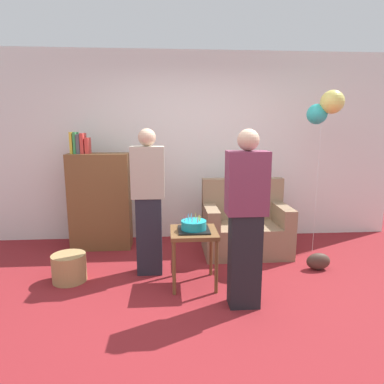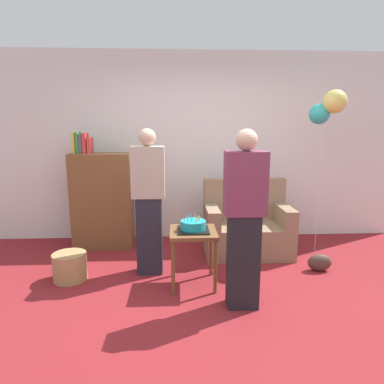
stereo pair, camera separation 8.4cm
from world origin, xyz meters
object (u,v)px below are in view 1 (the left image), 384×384
Objects in this scene: bookshelf at (100,200)px; birthday_cake at (194,226)px; handbag at (318,261)px; balloon_bunch at (326,107)px; couch at (245,227)px; person_blowing_candles at (148,202)px; wicker_basket at (69,268)px; side_table at (194,239)px; person_holding_cake at (246,219)px.

bookshelf is 1.70m from birthday_cake.
birthday_cake is (1.18, -1.22, -0.03)m from bookshelf.
bookshelf is 2.89m from handbag.
balloon_bunch is at bearing 26.06° from birthday_cake.
person_blowing_candles is (-1.23, -0.57, 0.49)m from couch.
person_blowing_candles is 2.09m from handbag.
birthday_cake is at bearing -129.74° from couch.
birthday_cake is 1.44m from wicker_basket.
handbag is 1.89m from balloon_bunch.
wicker_basket reaches higher than handbag.
person_holding_cake reaches higher than side_table.
couch is at bearing 175.66° from balloon_bunch.
bookshelf is at bearing 160.27° from handbag.
person_blowing_candles is at bearing -37.27° from person_holding_cake.
bookshelf is 0.76× the size of balloon_bunch.
wicker_basket is (-2.09, -0.73, -0.19)m from couch.
wicker_basket is 3.57m from balloon_bunch.
person_holding_cake is at bearing -46.53° from birthday_cake.
birthday_cake is 2.27m from balloon_bunch.
wicker_basket is (-1.34, 0.17, -0.35)m from side_table.
person_blowing_candles is at bearing -154.97° from couch.
person_holding_cake is 2.10m from balloon_bunch.
side_table is at bearing -45.83° from bookshelf.
person_blowing_candles is 4.53× the size of wicker_basket.
bookshelf reaches higher than birthday_cake.
wicker_basket is (-1.34, 0.17, -0.49)m from birthday_cake.
couch reaches higher than wicker_basket.
balloon_bunch is (2.89, -0.38, 1.22)m from bookshelf.
wicker_basket is at bearing -98.30° from bookshelf.
balloon_bunch is at bearing 12.27° from wicker_basket.
wicker_basket is 0.17× the size of balloon_bunch.
couch is at bearing 50.26° from side_table.
handbag is at bearing 10.05° from birthday_cake.
person_holding_cake is at bearing -103.29° from couch.
balloon_bunch reaches higher than bookshelf.
person_blowing_candles reaches higher than side_table.
handbag is (1.96, -0.07, -0.73)m from person_blowing_candles.
side_table is (-0.75, -0.91, 0.16)m from couch.
balloon_bunch is (2.18, 0.50, 1.05)m from person_blowing_candles.
balloon_bunch is (1.71, 0.83, 1.24)m from birthday_cake.
birthday_cake is at bearing -45.83° from bookshelf.
bookshelf is at bearing -42.38° from person_holding_cake.
bookshelf is at bearing 134.17° from side_table.
couch is at bearing 11.66° from person_blowing_candles.
bookshelf is 0.97× the size of person_blowing_candles.
couch is 3.44× the size of birthday_cake.
couch is at bearing -99.65° from person_holding_cake.
person_blowing_candles is 5.82× the size of handbag.
bookshelf reaches higher than handbag.
person_blowing_candles is at bearing -51.44° from bookshelf.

